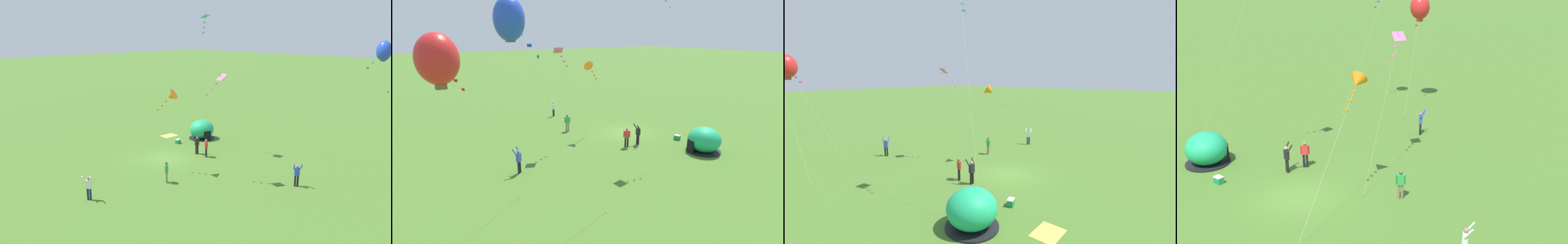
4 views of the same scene
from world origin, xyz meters
TOP-DOWN VIEW (x-y plane):
  - ground_plane at (0.00, 0.00)m, footprint 300.00×300.00m
  - popup_tent at (-7.49, -2.39)m, footprint 2.81×2.81m
  - cooler_box at (-4.31, -2.82)m, footprint 0.61×0.50m
  - person_watching_sky at (-3.09, 12.05)m, footprint 0.70×0.71m
  - person_center_field at (3.50, 4.50)m, footprint 0.41×0.51m
  - person_near_tent at (-3.21, 2.36)m, footprint 0.42×0.50m
  - person_with_toddler at (-3.24, 1.11)m, footprint 0.68×0.52m
  - person_arms_raised at (9.44, 3.09)m, footprint 0.67×0.72m
  - kite_orange at (1.64, 3.00)m, footprint 3.32×6.03m
  - kite_pink at (0.21, 6.83)m, footprint 2.42×4.54m
  - kite_red at (-9.00, 17.06)m, footprint 3.38×4.53m

SIDE VIEW (x-z plane):
  - ground_plane at x=0.00m, z-range 0.00..0.00m
  - cooler_box at x=-4.31m, z-range 0.00..0.44m
  - person_center_field at x=3.50m, z-range 0.10..1.82m
  - person_near_tent at x=-3.21m, z-range 0.10..1.82m
  - popup_tent at x=-7.49m, z-range -0.05..2.05m
  - person_with_toddler at x=-3.24m, z-range 0.05..1.94m
  - person_arms_raised at x=9.44m, z-range 0.05..1.94m
  - person_watching_sky at x=-3.09m, z-range 0.05..1.94m
  - kite_orange at x=1.64m, z-range 2.95..10.00m
  - kite_pink at x=0.21m, z-range 3.58..12.09m
  - kite_red at x=-9.00m, z-range 3.77..13.39m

